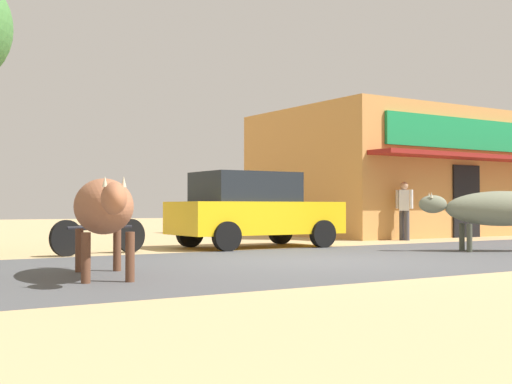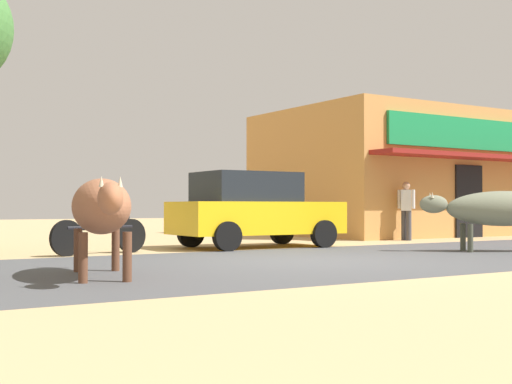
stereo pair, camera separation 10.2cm
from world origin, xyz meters
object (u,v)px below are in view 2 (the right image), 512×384
object	(u,v)px
cow_near_brown	(101,207)
cow_far_dark	(501,209)
parked_hatchback_car	(254,209)
parked_motorcycle	(101,229)
pedestrian_by_shop	(406,206)

from	to	relation	value
cow_near_brown	cow_far_dark	xyz separation A→B (m)	(8.46, 0.57, -0.04)
parked_hatchback_car	parked_motorcycle	bearing A→B (deg)	-174.85
parked_motorcycle	pedestrian_by_shop	size ratio (longest dim) A/B	1.31
cow_far_dark	pedestrian_by_shop	size ratio (longest dim) A/B	1.70
parked_hatchback_car	cow_near_brown	size ratio (longest dim) A/B	1.32
parked_motorcycle	cow_far_dark	size ratio (longest dim) A/B	0.77
parked_motorcycle	cow_far_dark	world-z (taller)	cow_far_dark
parked_hatchback_car	pedestrian_by_shop	xyz separation A→B (m)	(5.12, 0.54, 0.07)
cow_near_brown	cow_far_dark	bearing A→B (deg)	3.86
parked_hatchback_car	cow_far_dark	size ratio (longest dim) A/B	1.41
pedestrian_by_shop	parked_hatchback_car	bearing A→B (deg)	-173.94
cow_far_dark	pedestrian_by_shop	distance (m)	4.67
cow_near_brown	pedestrian_by_shop	size ratio (longest dim) A/B	1.82
cow_near_brown	pedestrian_by_shop	distance (m)	11.28
cow_near_brown	parked_hatchback_car	bearing A→B (deg)	41.01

